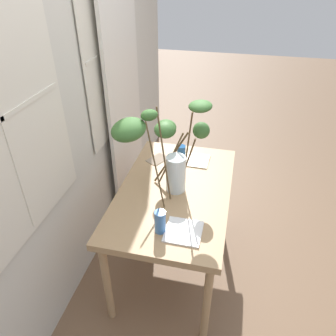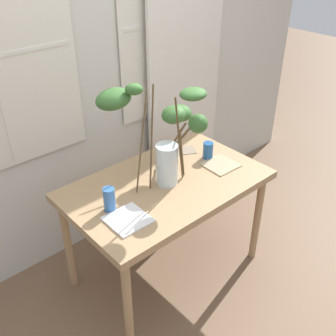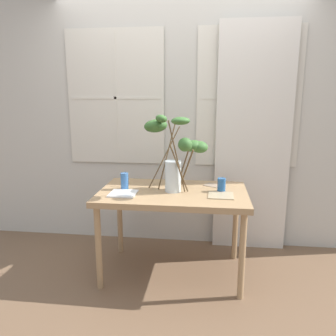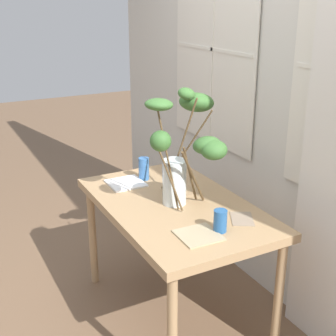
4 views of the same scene
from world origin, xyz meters
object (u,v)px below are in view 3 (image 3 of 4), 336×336
dining_table (173,199)px  vase_with_branches (174,148)px  drinking_glass_blue_left (125,181)px  plate_square_left (123,193)px  drinking_glass_blue_right (221,185)px  plate_square_right (221,195)px

dining_table → vase_with_branches: 0.44m
drinking_glass_blue_left → plate_square_left: drinking_glass_blue_left is taller
drinking_glass_blue_right → vase_with_branches: bearing=174.9°
vase_with_branches → drinking_glass_blue_left: vase_with_branches is taller
drinking_glass_blue_left → drinking_glass_blue_right: size_ratio=1.26×
dining_table → plate_square_right: bearing=-12.3°
plate_square_left → plate_square_right: plate_square_left is taller
dining_table → drinking_glass_blue_left: (-0.43, -0.00, 0.15)m
dining_table → drinking_glass_blue_right: bearing=5.0°
dining_table → vase_with_branches: (0.00, 0.07, 0.44)m
drinking_glass_blue_left → drinking_glass_blue_right: bearing=2.5°
plate_square_left → plate_square_right: (0.81, 0.05, -0.00)m
dining_table → drinking_glass_blue_left: size_ratio=8.55×
dining_table → plate_square_left: (-0.41, -0.14, 0.08)m
drinking_glass_blue_left → plate_square_right: 0.84m
drinking_glass_blue_left → plate_square_right: bearing=-6.1°
drinking_glass_blue_right → dining_table: bearing=-175.0°
vase_with_branches → plate_square_right: size_ratio=3.21×
vase_with_branches → plate_square_left: bearing=-152.6°
drinking_glass_blue_right → plate_square_right: (-0.01, -0.12, -0.05)m
plate_square_left → plate_square_right: 0.81m
dining_table → drinking_glass_blue_right: (0.41, 0.04, 0.14)m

